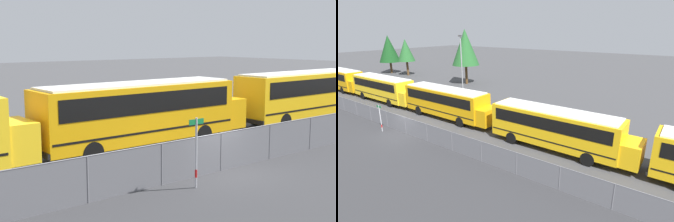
{
  "view_description": "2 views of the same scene",
  "coord_description": "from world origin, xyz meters",
  "views": [
    {
      "loc": [
        -13.51,
        -13.38,
        5.39
      ],
      "look_at": [
        1.59,
        5.5,
        1.73
      ],
      "focal_mm": 50.0,
      "sensor_mm": 36.0,
      "label": 1
    },
    {
      "loc": [
        21.04,
        -13.1,
        9.41
      ],
      "look_at": [
        7.76,
        5.33,
        2.27
      ],
      "focal_mm": 28.0,
      "sensor_mm": 36.0,
      "label": 2
    }
  ],
  "objects": [
    {
      "name": "fence",
      "position": [
        -0.0,
        -0.0,
        0.83
      ],
      "size": [
        74.85,
        0.07,
        1.63
      ],
      "color": "#9EA0A5",
      "rests_on": "ground_plane"
    },
    {
      "name": "school_bus_2",
      "position": [
        -0.11,
        5.34,
        1.99
      ],
      "size": [
        11.99,
        2.54,
        3.34
      ],
      "color": "orange",
      "rests_on": "ground_plane"
    },
    {
      "name": "street_sign",
      "position": [
        -2.32,
        -1.04,
        1.41
      ],
      "size": [
        0.7,
        0.09,
        2.63
      ],
      "color": "#B7B7BC",
      "rests_on": "ground_plane"
    },
    {
      "name": "school_bus_3",
      "position": [
        12.91,
        5.07,
        1.99
      ],
      "size": [
        11.99,
        2.54,
        3.34
      ],
      "color": "yellow",
      "rests_on": "ground_plane"
    },
    {
      "name": "ground_plane",
      "position": [
        0.0,
        0.0,
        0.0
      ],
      "size": [
        200.0,
        200.0,
        0.0
      ],
      "primitive_type": "plane",
      "color": "#424244"
    }
  ]
}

